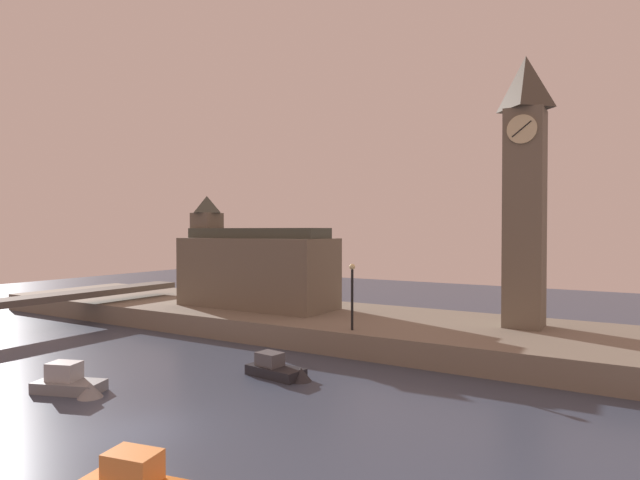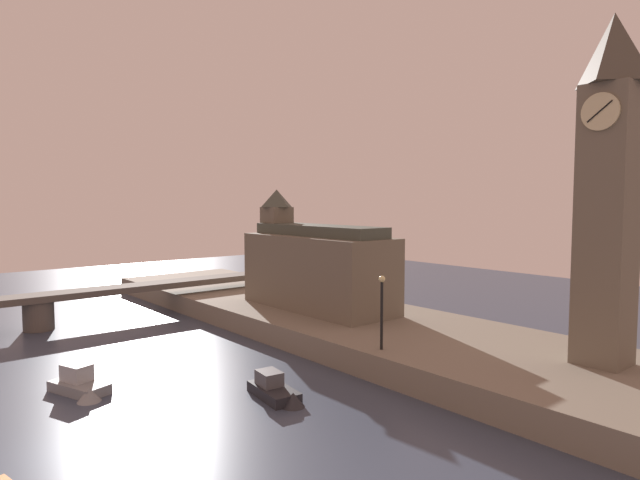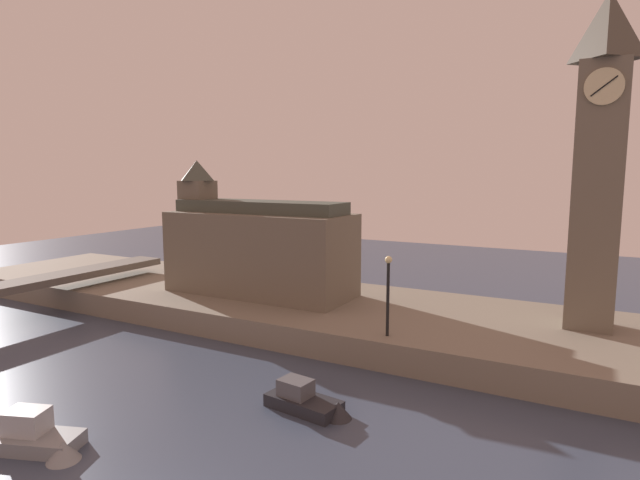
{
  "view_description": "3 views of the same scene",
  "coord_description": "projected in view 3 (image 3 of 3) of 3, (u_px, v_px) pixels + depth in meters",
  "views": [
    {
      "loc": [
        16.01,
        -12.99,
        7.63
      ],
      "look_at": [
        -2.29,
        17.42,
        6.94
      ],
      "focal_mm": 29.13,
      "sensor_mm": 36.0,
      "label": 1
    },
    {
      "loc": [
        21.33,
        -5.98,
        9.63
      ],
      "look_at": [
        -3.19,
        14.59,
        7.27
      ],
      "focal_mm": 30.22,
      "sensor_mm": 36.0,
      "label": 2
    },
    {
      "loc": [
        10.29,
        -8.46,
        9.64
      ],
      "look_at": [
        -3.7,
        17.42,
        5.79
      ],
      "focal_mm": 28.85,
      "sensor_mm": 36.0,
      "label": 3
    }
  ],
  "objects": [
    {
      "name": "streetlamp",
      "position": [
        388.0,
        287.0,
        25.51
      ],
      "size": [
        0.36,
        0.36,
        4.06
      ],
      "color": "black",
      "rests_on": "far_embankment"
    },
    {
      "name": "boat_barge_dark",
      "position": [
        312.0,
        403.0,
        20.83
      ],
      "size": [
        3.94,
        1.83,
        1.32
      ],
      "color": "#232328",
      "rests_on": "ground"
    },
    {
      "name": "clock_tower",
      "position": [
        599.0,
        159.0,
        26.23
      ],
      "size": [
        2.55,
        2.58,
        17.06
      ],
      "color": "#6B6051",
      "rests_on": "far_embankment"
    },
    {
      "name": "boat_cruiser_grey",
      "position": [
        40.0,
        439.0,
        17.87
      ],
      "size": [
        4.15,
        2.44,
        1.46
      ],
      "color": "gray",
      "rests_on": "ground"
    },
    {
      "name": "parliament_hall",
      "position": [
        254.0,
        247.0,
        34.9
      ],
      "size": [
        12.8,
        5.04,
        9.02
      ],
      "color": "#6B6051",
      "rests_on": "far_embankment"
    },
    {
      "name": "far_embankment",
      "position": [
        395.0,
        322.0,
        30.82
      ],
      "size": [
        70.0,
        12.0,
        1.5
      ],
      "primitive_type": "cube",
      "color": "slate",
      "rests_on": "ground"
    }
  ]
}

